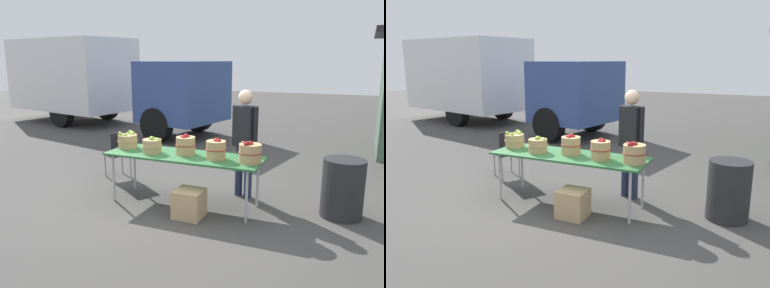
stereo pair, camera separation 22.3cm
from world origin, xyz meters
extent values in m
plane|color=#474442|center=(0.00, 0.00, 0.00)|extent=(40.00, 40.00, 0.00)
cube|color=#2D6B38|center=(0.00, 0.00, 0.73)|extent=(2.30, 0.76, 0.03)
cylinder|color=#B2B2B7|center=(-1.03, -0.30, 0.36)|extent=(0.04, 0.04, 0.72)
cylinder|color=#B2B2B7|center=(1.03, -0.30, 0.36)|extent=(0.04, 0.04, 0.72)
cylinder|color=#B2B2B7|center=(-1.03, 0.30, 0.36)|extent=(0.04, 0.04, 0.72)
cylinder|color=#B2B2B7|center=(1.03, 0.30, 0.36)|extent=(0.04, 0.04, 0.72)
cylinder|color=tan|center=(-1.00, 0.07, 0.85)|extent=(0.30, 0.30, 0.21)
torus|color=tan|center=(-1.00, 0.07, 0.86)|extent=(0.32, 0.32, 0.01)
sphere|color=#9EC647|center=(-0.95, 0.13, 0.95)|extent=(0.08, 0.08, 0.08)
sphere|color=#9EC647|center=(-1.05, 0.16, 0.94)|extent=(0.07, 0.07, 0.07)
sphere|color=#9EC647|center=(-1.01, 0.18, 0.97)|extent=(0.08, 0.08, 0.08)
sphere|color=#8CB738|center=(-1.09, 0.01, 0.97)|extent=(0.06, 0.06, 0.06)
sphere|color=#8CB738|center=(-1.00, 0.01, 0.96)|extent=(0.07, 0.07, 0.07)
sphere|color=#9EC647|center=(-0.96, 0.15, 0.96)|extent=(0.08, 0.08, 0.08)
cylinder|color=tan|center=(-0.49, -0.07, 0.85)|extent=(0.28, 0.28, 0.20)
torus|color=tan|center=(-0.49, -0.07, 0.86)|extent=(0.30, 0.30, 0.01)
sphere|color=#7AA833|center=(-0.48, -0.09, 0.96)|extent=(0.07, 0.07, 0.07)
sphere|color=#7AA833|center=(-0.49, -0.06, 0.96)|extent=(0.07, 0.07, 0.07)
sphere|color=#9EC647|center=(-0.39, -0.05, 0.94)|extent=(0.07, 0.07, 0.07)
sphere|color=#9EC647|center=(-0.50, 0.00, 0.94)|extent=(0.07, 0.07, 0.07)
sphere|color=#8CB738|center=(-0.49, -0.07, 0.95)|extent=(0.07, 0.07, 0.07)
cylinder|color=tan|center=(0.01, 0.04, 0.88)|extent=(0.28, 0.28, 0.26)
torus|color=maroon|center=(0.01, 0.04, 0.89)|extent=(0.30, 0.30, 0.01)
sphere|color=maroon|center=(0.01, -0.01, 1.01)|extent=(0.07, 0.07, 0.07)
sphere|color=maroon|center=(-0.04, 0.03, 1.01)|extent=(0.07, 0.07, 0.07)
sphere|color=maroon|center=(0.03, 0.07, 1.00)|extent=(0.08, 0.08, 0.08)
sphere|color=#B22319|center=(0.02, 0.05, 1.03)|extent=(0.07, 0.07, 0.07)
cylinder|color=tan|center=(0.51, -0.04, 0.88)|extent=(0.27, 0.27, 0.26)
torus|color=maroon|center=(0.51, -0.04, 0.89)|extent=(0.29, 0.29, 0.01)
sphere|color=#B22319|center=(0.53, 0.01, 1.00)|extent=(0.07, 0.07, 0.07)
sphere|color=#B22319|center=(0.52, -0.01, 1.01)|extent=(0.07, 0.07, 0.07)
sphere|color=maroon|center=(0.50, -0.05, 1.00)|extent=(0.07, 0.07, 0.07)
sphere|color=maroon|center=(0.55, -0.06, 1.00)|extent=(0.07, 0.07, 0.07)
sphere|color=maroon|center=(0.51, -0.04, 1.02)|extent=(0.07, 0.07, 0.07)
cylinder|color=tan|center=(0.99, -0.03, 0.88)|extent=(0.30, 0.30, 0.25)
torus|color=maroon|center=(0.99, -0.03, 0.89)|extent=(0.32, 0.32, 0.01)
sphere|color=maroon|center=(0.88, 0.02, 0.99)|extent=(0.07, 0.07, 0.07)
sphere|color=#B22319|center=(0.99, -0.04, 1.01)|extent=(0.07, 0.07, 0.07)
sphere|color=maroon|center=(0.95, -0.13, 1.02)|extent=(0.07, 0.07, 0.07)
sphere|color=#B22319|center=(0.99, -0.02, 1.01)|extent=(0.07, 0.07, 0.07)
sphere|color=#B22319|center=(0.98, -0.02, 1.00)|extent=(0.07, 0.07, 0.07)
sphere|color=maroon|center=(0.97, -0.07, 1.01)|extent=(0.07, 0.07, 0.07)
cylinder|color=#262D4C|center=(0.80, 0.63, 0.41)|extent=(0.12, 0.12, 0.81)
cylinder|color=#262D4C|center=(0.64, 0.68, 0.41)|extent=(0.12, 0.12, 0.81)
cube|color=black|center=(0.72, 0.66, 1.12)|extent=(0.35, 0.30, 0.61)
sphere|color=beige|center=(0.72, 0.66, 1.56)|extent=(0.22, 0.22, 0.22)
cylinder|color=black|center=(0.89, 0.61, 1.15)|extent=(0.08, 0.08, 0.54)
cylinder|color=black|center=(0.55, 0.71, 1.15)|extent=(0.08, 0.08, 0.54)
cube|color=white|center=(-6.67, 5.53, 1.60)|extent=(4.57, 3.04, 2.30)
cube|color=#334C8C|center=(-2.07, 4.53, 1.25)|extent=(2.20, 2.43, 1.60)
cube|color=black|center=(-1.24, 4.35, 1.57)|extent=(0.41, 1.73, 0.80)
cylinder|color=black|center=(-2.03, 5.49, 0.45)|extent=(0.94, 0.46, 0.90)
cylinder|color=black|center=(-2.43, 3.64, 0.45)|extent=(0.94, 0.46, 0.90)
cylinder|color=black|center=(-5.88, 6.33, 0.45)|extent=(0.94, 0.46, 0.90)
cylinder|color=black|center=(-6.28, 4.47, 0.45)|extent=(0.94, 0.46, 0.90)
cube|color=black|center=(-1.65, 0.73, 0.44)|extent=(0.55, 0.55, 0.04)
cube|color=black|center=(-1.50, 0.64, 0.66)|extent=(0.22, 0.36, 0.40)
cylinder|color=gray|center=(-1.71, 0.96, 0.21)|extent=(0.02, 0.02, 0.42)
cylinder|color=gray|center=(-1.88, 0.66, 0.21)|extent=(0.02, 0.02, 0.42)
cylinder|color=gray|center=(-1.42, 0.79, 0.21)|extent=(0.02, 0.02, 0.42)
cylinder|color=gray|center=(-1.59, 0.49, 0.21)|extent=(0.02, 0.02, 0.42)
cylinder|color=#262628|center=(2.17, 0.42, 0.40)|extent=(0.55, 0.55, 0.81)
cube|color=tan|center=(0.26, -0.41, 0.19)|extent=(0.38, 0.38, 0.38)
camera|label=1|loc=(2.23, -4.88, 2.11)|focal=35.67mm
camera|label=2|loc=(2.43, -4.79, 2.11)|focal=35.67mm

